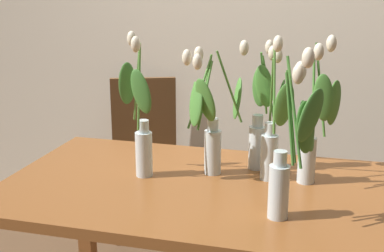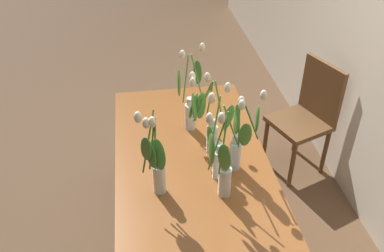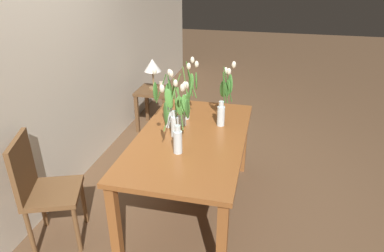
{
  "view_description": "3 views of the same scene",
  "coord_description": "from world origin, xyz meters",
  "views": [
    {
      "loc": [
        0.4,
        -1.75,
        1.48
      ],
      "look_at": [
        -0.06,
        -0.03,
        0.98
      ],
      "focal_mm": 47.29,
      "sensor_mm": 36.0,
      "label": 1
    },
    {
      "loc": [
        1.93,
        -0.27,
        2.35
      ],
      "look_at": [
        -0.02,
        0.01,
        0.95
      ],
      "focal_mm": 39.29,
      "sensor_mm": 36.0,
      "label": 2
    },
    {
      "loc": [
        -2.47,
        -0.59,
        2.07
      ],
      "look_at": [
        -0.07,
        -0.03,
        0.88
      ],
      "focal_mm": 32.01,
      "sensor_mm": 36.0,
      "label": 3
    }
  ],
  "objects": [
    {
      "name": "tulip_vase_3",
      "position": [
        0.37,
        0.11,
        0.93
      ],
      "size": [
        0.15,
        0.15,
        0.57
      ],
      "color": "silver",
      "rests_on": "dining_table"
    },
    {
      "name": "dining_table",
      "position": [
        0.0,
        0.0,
        0.65
      ],
      "size": [
        1.6,
        0.9,
        0.74
      ],
      "color": "brown",
      "rests_on": "ground"
    },
    {
      "name": "tulip_vase_0",
      "position": [
        0.3,
        -0.22,
        0.95
      ],
      "size": [
        0.17,
        0.14,
        0.57
      ],
      "color": "silver",
      "rests_on": "dining_table"
    },
    {
      "name": "tulip_vase_1",
      "position": [
        0.15,
        0.26,
        0.92
      ],
      "size": [
        0.16,
        0.17,
        0.52
      ],
      "color": "silver",
      "rests_on": "dining_table"
    },
    {
      "name": "tulip_vase_4",
      "position": [
        -0.29,
        0.04,
        0.94
      ],
      "size": [
        0.2,
        0.19,
        0.57
      ],
      "color": "silver",
      "rests_on": "dining_table"
    },
    {
      "name": "dining_chair",
      "position": [
        -0.65,
        1.02,
        0.52
      ],
      "size": [
        0.52,
        0.52,
        0.93
      ],
      "color": "brown",
      "rests_on": "ground"
    },
    {
      "name": "tulip_vase_5",
      "position": [
        -0.03,
        0.11,
        0.96
      ],
      "size": [
        0.22,
        0.27,
        0.54
      ],
      "color": "silver",
      "rests_on": "dining_table"
    },
    {
      "name": "ground_plane",
      "position": [
        0.0,
        0.0,
        0.0
      ],
      "size": [
        18.0,
        18.0,
        0.0
      ],
      "primitive_type": "plane",
      "color": "brown"
    },
    {
      "name": "tulip_vase_2",
      "position": [
        0.21,
        0.13,
        0.93
      ],
      "size": [
        0.19,
        0.21,
        0.57
      ],
      "color": "silver",
      "rests_on": "dining_table"
    }
  ]
}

